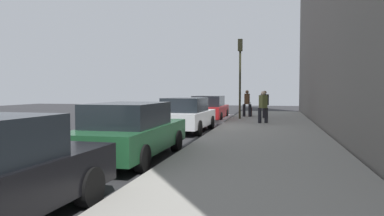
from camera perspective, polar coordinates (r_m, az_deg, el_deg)
ground_plane at (r=16.59m, az=0.20°, el=-3.57°), size 56.00×56.00×0.00m
sidewalk at (r=16.20m, az=11.70°, el=-3.52°), size 28.00×4.60×0.15m
lane_stripe_centre at (r=17.56m, az=-10.06°, el=-3.25°), size 28.00×0.14×0.01m
snow_bank_curb at (r=22.11m, az=5.21°, el=-1.70°), size 5.13×0.56×0.22m
parked_car_green at (r=9.78m, az=-9.59°, el=-3.60°), size 4.70×1.90×1.51m
parked_car_white at (r=16.00m, az=-0.92°, el=-1.09°), size 4.28×1.99×1.51m
parked_car_red at (r=21.62m, az=2.69°, el=-0.07°), size 4.68×1.94×1.51m
pedestrian_brown_coat at (r=23.57m, az=8.61°, el=0.86°), size 0.48×0.56×1.69m
pedestrian_black_coat at (r=22.66m, az=11.30°, el=0.71°), size 0.54×0.50×1.66m
pedestrian_olive_coat at (r=19.11m, az=11.06°, el=0.32°), size 0.52×0.50×1.65m
traffic_light_pole at (r=21.82m, az=7.54°, el=6.61°), size 0.35×0.26×4.70m
rolling_suitcase at (r=23.97m, az=9.09°, el=-0.58°), size 0.34×0.22×0.94m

